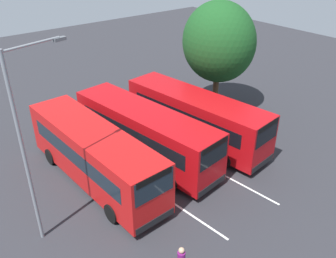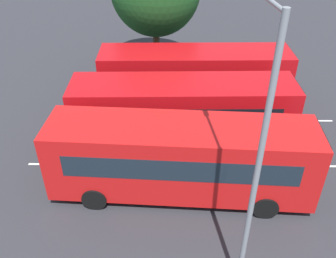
{
  "view_description": "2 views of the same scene",
  "coord_description": "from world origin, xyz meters",
  "px_view_note": "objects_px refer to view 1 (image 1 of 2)",
  "views": [
    {
      "loc": [
        15.23,
        -11.0,
        12.63
      ],
      "look_at": [
        0.18,
        1.09,
        1.93
      ],
      "focal_mm": 38.77,
      "sensor_mm": 36.0,
      "label": 1
    },
    {
      "loc": [
        0.44,
        -15.1,
        10.97
      ],
      "look_at": [
        -1.1,
        -1.46,
        1.62
      ],
      "focal_mm": 39.44,
      "sensor_mm": 36.0,
      "label": 2
    }
  ],
  "objects_px": {
    "depot_tree": "(219,42)",
    "bus_far_left": "(95,154)",
    "street_lamp": "(27,140)",
    "bus_center_right": "(196,117)",
    "bus_center_left": "(145,133)"
  },
  "relations": [
    {
      "from": "depot_tree",
      "to": "bus_far_left",
      "type": "bearing_deg",
      "value": -77.43
    },
    {
      "from": "street_lamp",
      "to": "depot_tree",
      "type": "bearing_deg",
      "value": 3.25
    },
    {
      "from": "bus_center_right",
      "to": "depot_tree",
      "type": "height_order",
      "value": "depot_tree"
    },
    {
      "from": "bus_far_left",
      "to": "bus_center_left",
      "type": "height_order",
      "value": "same"
    },
    {
      "from": "bus_center_left",
      "to": "bus_center_right",
      "type": "bearing_deg",
      "value": 77.5
    },
    {
      "from": "street_lamp",
      "to": "bus_far_left",
      "type": "bearing_deg",
      "value": 15.22
    },
    {
      "from": "bus_center_right",
      "to": "street_lamp",
      "type": "bearing_deg",
      "value": -87.03
    },
    {
      "from": "bus_center_right",
      "to": "depot_tree",
      "type": "bearing_deg",
      "value": 114.11
    },
    {
      "from": "bus_far_left",
      "to": "street_lamp",
      "type": "height_order",
      "value": "street_lamp"
    },
    {
      "from": "bus_center_right",
      "to": "street_lamp",
      "type": "xyz_separation_m",
      "value": [
        1.99,
        -11.28,
        3.33
      ]
    },
    {
      "from": "bus_far_left",
      "to": "street_lamp",
      "type": "xyz_separation_m",
      "value": [
        2.14,
        -3.89,
        3.33
      ]
    },
    {
      "from": "bus_center_left",
      "to": "depot_tree",
      "type": "relative_size",
      "value": 1.29
    },
    {
      "from": "bus_far_left",
      "to": "depot_tree",
      "type": "bearing_deg",
      "value": 100.1
    },
    {
      "from": "bus_far_left",
      "to": "depot_tree",
      "type": "distance_m",
      "value": 12.9
    },
    {
      "from": "bus_far_left",
      "to": "bus_center_left",
      "type": "bearing_deg",
      "value": 90.86
    }
  ]
}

